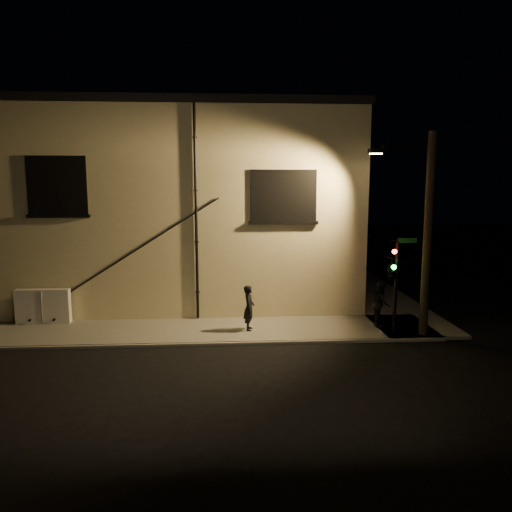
{
  "coord_description": "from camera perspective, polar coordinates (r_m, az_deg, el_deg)",
  "views": [
    {
      "loc": [
        -0.77,
        -16.48,
        5.6
      ],
      "look_at": [
        0.45,
        1.8,
        2.8
      ],
      "focal_mm": 35.0,
      "sensor_mm": 36.0,
      "label": 1
    }
  ],
  "objects": [
    {
      "name": "ground",
      "position": [
        17.42,
        -1.1,
        -10.06
      ],
      "size": [
        90.0,
        90.0,
        0.0
      ],
      "primitive_type": "plane",
      "color": "black"
    },
    {
      "name": "pedestrian_a",
      "position": [
        18.39,
        -0.8,
        -5.95
      ],
      "size": [
        0.46,
        0.65,
        1.67
      ],
      "primitive_type": "imported",
      "rotation": [
        0.0,
        0.0,
        1.46
      ],
      "color": "black",
      "rests_on": "sidewalk"
    },
    {
      "name": "building",
      "position": [
        25.6,
        -8.86,
        5.92
      ],
      "size": [
        16.2,
        12.23,
        8.8
      ],
      "color": "beige",
      "rests_on": "ground"
    },
    {
      "name": "streetlamp_pole",
      "position": [
        18.4,
        18.71,
        2.73
      ],
      "size": [
        2.03,
        1.39,
        7.24
      ],
      "color": "black",
      "rests_on": "ground"
    },
    {
      "name": "utility_cabinet",
      "position": [
        20.96,
        -23.15,
        -5.3
      ],
      "size": [
        2.03,
        0.34,
        1.33
      ],
      "primitive_type": "cube",
      "color": "white",
      "rests_on": "sidewalk"
    },
    {
      "name": "traffic_signal",
      "position": [
        18.29,
        15.27,
        -1.56
      ],
      "size": [
        1.36,
        2.04,
        3.45
      ],
      "color": "black",
      "rests_on": "sidewalk"
    },
    {
      "name": "sidewalk",
      "position": [
        21.68,
        1.59,
        -6.11
      ],
      "size": [
        21.0,
        16.0,
        0.12
      ],
      "color": "slate",
      "rests_on": "ground"
    },
    {
      "name": "pedestrian_b",
      "position": [
        19.53,
        14.11,
        -5.29
      ],
      "size": [
        0.82,
        0.96,
        1.7
      ],
      "primitive_type": "imported",
      "rotation": [
        0.0,
        0.0,
        1.34
      ],
      "color": "black",
      "rests_on": "sidewalk"
    }
  ]
}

